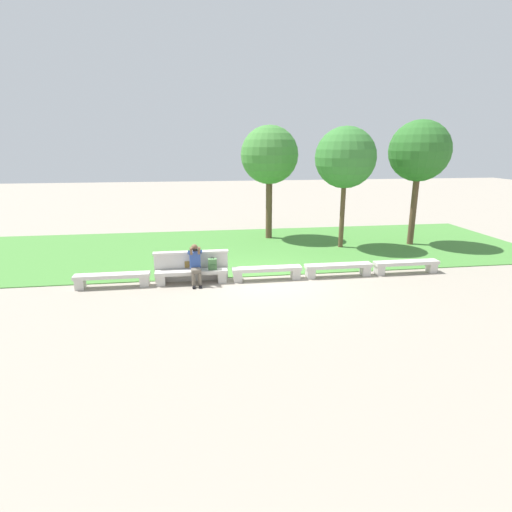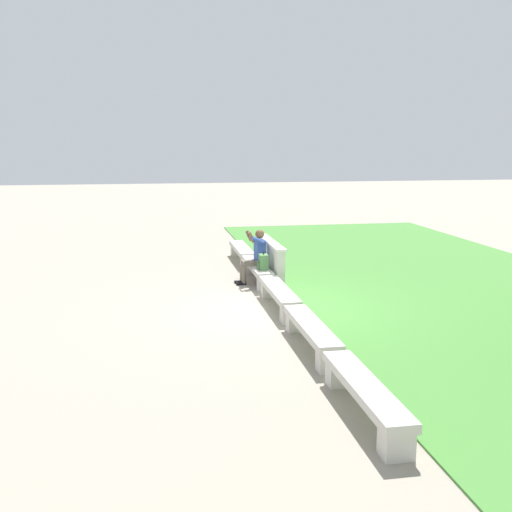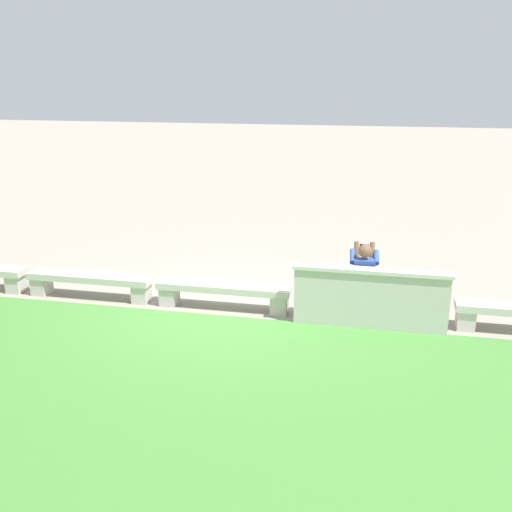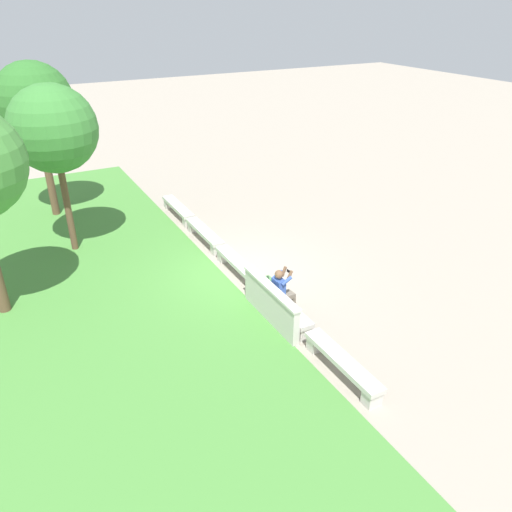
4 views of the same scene
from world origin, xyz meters
TOP-DOWN VIEW (x-y plane):
  - ground_plane at (0.00, 0.00)m, footprint 80.00×80.00m
  - grass_strip at (0.00, 4.38)m, footprint 24.40×8.00m
  - bench_main at (-5.03, 0.00)m, footprint 2.35×0.40m
  - bench_near at (-2.51, 0.00)m, footprint 2.35×0.40m
  - bench_mid at (0.00, 0.00)m, footprint 2.35×0.40m
  - bench_far at (2.51, 0.00)m, footprint 2.35×0.40m
  - bench_end at (5.03, 0.00)m, footprint 2.35×0.40m
  - backrest_wall_with_plaque at (-2.51, 0.34)m, footprint 2.48×0.24m
  - person_photographer at (-2.38, -0.08)m, footprint 0.49×0.74m
  - backpack at (-1.82, 0.02)m, footprint 0.28×0.24m

SIDE VIEW (x-z plane):
  - ground_plane at x=0.00m, z-range 0.00..0.00m
  - grass_strip at x=0.00m, z-range 0.00..0.03m
  - bench_main at x=-5.03m, z-range 0.08..0.53m
  - bench_near at x=-2.51m, z-range 0.08..0.53m
  - bench_mid at x=0.00m, z-range 0.08..0.53m
  - bench_far at x=2.51m, z-range 0.08..0.53m
  - bench_end at x=5.03m, z-range 0.08..0.53m
  - backrest_wall_with_plaque at x=-2.51m, z-range 0.01..1.02m
  - backpack at x=-1.82m, z-range 0.41..0.84m
  - person_photographer at x=-2.38m, z-range 0.08..1.40m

